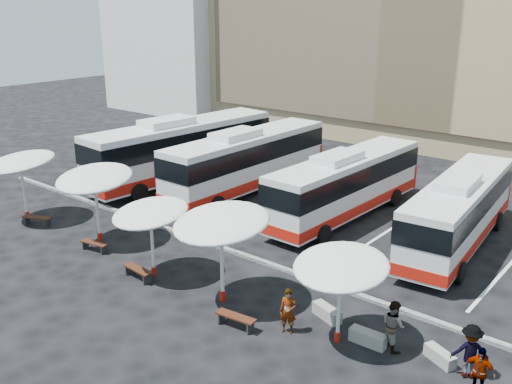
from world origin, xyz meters
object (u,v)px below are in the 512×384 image
Objects in this scene: bus_3 at (459,210)px; passenger_3 at (470,351)px; wood_bench_0 at (37,219)px; sunshade_4 at (341,267)px; bus_1 at (247,159)px; wood_bench_2 at (138,271)px; sunshade_3 at (221,223)px; conc_bench_2 at (440,356)px; passenger_2 at (479,372)px; bus_0 at (182,148)px; sunshade_2 at (150,213)px; sunshade_0 at (20,162)px; passenger_1 at (393,326)px; wood_bench_3 at (236,318)px; sunshade_1 at (94,178)px; bus_2 at (346,183)px; wood_bench_1 at (94,244)px; conc_bench_1 at (368,338)px; passenger_0 at (288,311)px; conc_bench_0 at (327,313)px.

bus_3 reaches higher than passenger_3.
sunshade_4 is at bearing 1.96° from wood_bench_0.
bus_1 is 12.72m from wood_bench_2.
sunshade_3 is 8.78m from conc_bench_2.
passenger_2 is (17.61, -10.54, -1.21)m from bus_1.
bus_0 is 3.53× the size of sunshade_2.
sunshade_0 is 2.60× the size of passenger_1.
bus_3 is 12.11m from sunshade_3.
passenger_1 is (-1.54, -0.29, 0.67)m from conc_bench_2.
wood_bench_0 is at bearing 176.39° from wood_bench_3.
passenger_2 is (3.02, -0.61, -0.07)m from passenger_1.
conc_bench_2 is 0.70× the size of passenger_2.
sunshade_1 reaches higher than wood_bench_3.
passenger_2 is (18.20, -0.04, -2.37)m from sunshade_1.
bus_2 is 12.36m from wood_bench_2.
bus_2 is at bearing 102.74° from wood_bench_3.
sunshade_0 is at bearing -117.89° from bus_1.
sunshade_1 reaches higher than bus_3.
bus_0 is at bearing 156.43° from passenger_2.
wood_bench_1 is at bearing 36.03° from passenger_1.
conc_bench_1 is 0.77× the size of passenger_0.
sunshade_4 is 2.05× the size of passenger_2.
bus_1 reaches higher than passenger_1.
passenger_2 is (5.75, -0.89, 0.57)m from conc_bench_0.
bus_3 is at bearing 57.00° from passenger_0.
bus_0 is 17.72m from bus_3.
conc_bench_2 is at bearing 4.59° from wood_bench_0.
wood_bench_3 is (-3.39, -12.05, -1.47)m from bus_3.
sunshade_3 is (-5.05, -10.92, 1.41)m from bus_3.
passenger_2 is at bearing -161.21° from passenger_1.
passenger_2 reaches higher than conc_bench_1.
conc_bench_2 is at bearing -44.38° from bus_2.
conc_bench_0 is 5.85m from passenger_2.
wood_bench_3 is 0.90× the size of passenger_1.
passenger_0 is (11.29, -11.28, -1.19)m from bus_1.
wood_bench_3 is (-3.28, -1.52, -2.46)m from sunshade_4.
wood_bench_1 is at bearing -47.64° from sunshade_1.
bus_0 reaches higher than sunshade_2.
sunshade_3 is 2.46× the size of passenger_1.
sunshade_3 is at bearing -169.79° from conc_bench_2.
passenger_1 reaches higher than wood_bench_2.
wood_bench_2 is 13.67m from passenger_2.
sunshade_0 is at bearing 33.60° from passenger_1.
passenger_0 is (3.27, -0.19, -2.42)m from sunshade_3.
sunshade_0 is at bearing -178.83° from passenger_2.
wood_bench_3 is (1.66, -1.13, -2.88)m from sunshade_3.
wood_bench_0 is 1.07× the size of wood_bench_1.
bus_0 is 8.54× the size of wood_bench_0.
wood_bench_0 is at bearing -153.33° from bus_3.
passenger_0 is at bearing 0.59° from wood_bench_1.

